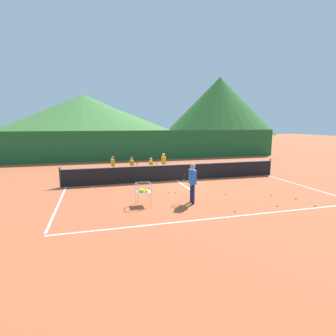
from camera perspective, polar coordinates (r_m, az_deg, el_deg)
The scene contains 29 objects.
ground_plane at distance 15.42m, azimuth 1.84°, elevation -2.70°, with size 120.00×120.00×0.00m, color #B25633.
line_baseline_near at distance 9.76m, azimuth 13.20°, elevation -10.25°, with size 12.14×0.08×0.01m, color white.
line_baseline_far at distance 21.10m, azimuth -3.00°, elevation 0.63°, with size 12.14×0.08×0.01m, color white.
line_sideline_west at distance 14.83m, azimuth -21.21°, elevation -3.84°, with size 0.08×12.33×0.01m, color white.
line_sideline_east at distance 18.14m, azimuth 20.47°, elevation -1.43°, with size 0.08×12.33×0.01m, color white.
line_service_center at distance 15.42m, azimuth 1.84°, elevation -2.69°, with size 0.08×5.10×0.01m, color white.
tennis_net at distance 15.32m, azimuth 1.85°, elevation -0.87°, with size 12.74×0.08×1.05m.
instructor at distance 10.89m, azimuth 5.27°, elevation -2.46°, with size 0.44×0.80×1.68m.
student_0 at distance 17.33m, azimuth -11.86°, elevation 0.91°, with size 0.26×0.50×1.21m.
student_1 at distance 16.53m, azimuth -7.80°, elevation 0.67°, with size 0.42×0.59×1.24m.
student_2 at distance 16.15m, azimuth -3.65°, elevation 0.51°, with size 0.46×0.57×1.23m.
student_3 at distance 17.51m, azimuth -0.96°, elevation 1.47°, with size 0.25×0.55×1.35m.
ball_cart at distance 10.74m, azimuth -5.42°, elevation -4.93°, with size 0.58×0.58×0.90m.
tennis_ball_0 at distance 12.15m, azimuth 29.26°, elevation -7.14°, with size 0.07×0.07×0.07m, color yellow.
tennis_ball_1 at distance 14.94m, azimuth 4.24°, elevation -2.98°, with size 0.07×0.07×0.07m, color yellow.
tennis_ball_2 at distance 12.66m, azimuth 12.47°, elevation -5.48°, with size 0.07×0.07×0.07m, color yellow.
tennis_ball_3 at distance 12.66m, azimuth 1.54°, elevation -5.26°, with size 0.07×0.07×0.07m, color yellow.
tennis_ball_4 at distance 10.36m, azimuth 14.30°, elevation -8.95°, with size 0.07×0.07×0.07m, color yellow.
tennis_ball_5 at distance 13.07m, azimuth 21.44°, elevation -5.46°, with size 0.07×0.07×0.07m, color yellow.
tennis_ball_6 at distance 11.50m, azimuth 22.56°, elevation -7.54°, with size 0.07×0.07×0.07m, color yellow.
tennis_ball_7 at distance 12.55m, azimuth 0.15°, elevation -5.38°, with size 0.07×0.07×0.07m, color yellow.
tennis_ball_8 at distance 12.88m, azimuth 25.99°, elevation -5.98°, with size 0.07×0.07×0.07m, color yellow.
tennis_ball_9 at distance 14.27m, azimuth -6.23°, elevation -3.61°, with size 0.07×0.07×0.07m, color yellow.
tennis_ball_10 at distance 14.12m, azimuth -16.10°, elevation -4.07°, with size 0.07×0.07×0.07m, color yellow.
tennis_ball_11 at distance 13.56m, azimuth -4.24°, elevation -4.28°, with size 0.07×0.07×0.07m, color yellow.
windscreen_fence at distance 24.19m, azimuth -4.75°, elevation 4.94°, with size 26.70×0.08×2.68m, color #1E5B2D.
hill_0 at distance 89.43m, azimuth 11.04°, elevation 13.08°, with size 36.06×36.06×18.14m, color #2D6628.
hill_1 at distance 86.15m, azimuth -16.87°, elevation 10.69°, with size 57.51×57.51×11.23m, color #427A38.
hill_2 at distance 77.60m, azimuth -17.72°, elevation 10.85°, with size 50.87×50.87×11.30m, color #427A38.
Camera 1 is at (-4.50, -14.38, 3.27)m, focal length 28.13 mm.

